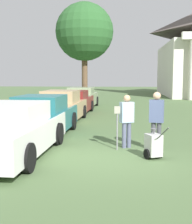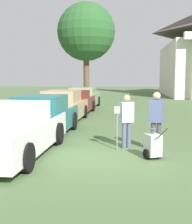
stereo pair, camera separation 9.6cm
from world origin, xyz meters
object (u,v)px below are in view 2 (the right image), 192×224
object	(u,v)px
parking_meter	(117,120)
person_worker	(127,118)
person_supervisor	(156,117)
parked_car_white	(15,131)
parked_car_teal	(43,117)
parked_car_maroon	(74,103)
parked_car_tan	(63,107)
equipment_cart	(153,145)
parked_car_sage	(83,98)

from	to	relation	value
parking_meter	person_worker	xyz separation A→B (m)	(0.29, 0.31, 0.01)
person_supervisor	person_worker	bearing A→B (deg)	-3.84
parked_car_white	parked_car_teal	bearing A→B (deg)	91.18
parked_car_maroon	parked_car_tan	bearing A→B (deg)	-88.82
parked_car_teal	person_supervisor	distance (m)	4.55
person_supervisor	equipment_cart	xyz separation A→B (m)	(-0.16, -0.96, -0.65)
parked_car_maroon	person_worker	size ratio (longest dim) A/B	3.14
parked_car_maroon	parked_car_sage	world-z (taller)	parked_car_sage
person_worker	parked_car_sage	bearing A→B (deg)	-103.01
parked_car_white	parked_car_sage	xyz separation A→B (m)	(0.00, 13.90, -0.01)
parking_meter	equipment_cart	xyz separation A→B (m)	(1.03, -0.95, -0.56)
parked_car_maroon	equipment_cart	size ratio (longest dim) A/B	5.32
parked_car_teal	parked_car_tan	world-z (taller)	parked_car_tan
parked_car_sage	person_supervisor	distance (m)	13.56
parking_meter	parked_car_sage	bearing A→B (deg)	102.61
person_worker	equipment_cart	distance (m)	1.57
parked_car_white	parked_car_sage	bearing A→B (deg)	91.18
parked_car_teal	equipment_cart	world-z (taller)	parked_car_teal
parked_car_white	parked_car_maroon	size ratio (longest dim) A/B	0.96
parked_car_teal	parked_car_white	bearing A→B (deg)	-88.82
parked_car_maroon	parking_meter	size ratio (longest dim) A/B	3.91
parked_car_white	parked_car_maroon	xyz separation A→B (m)	(0.00, 9.90, -0.03)
parked_car_teal	person_supervisor	world-z (taller)	person_supervisor
person_worker	equipment_cart	size ratio (longest dim) A/B	1.69
parked_car_maroon	equipment_cart	world-z (taller)	parked_car_maroon
equipment_cart	parked_car_white	bearing A→B (deg)	156.68
parked_car_teal	person_worker	size ratio (longest dim) A/B	2.92
parked_car_white	parking_meter	world-z (taller)	parked_car_white
parked_car_white	parked_car_teal	size ratio (longest dim) A/B	1.04
parked_car_maroon	person_worker	bearing A→B (deg)	-68.55
parked_car_tan	parked_car_teal	bearing A→B (deg)	-88.82
parked_car_sage	person_supervisor	bearing A→B (deg)	-71.28
parked_car_teal	equipment_cart	size ratio (longest dim) A/B	4.94
parking_meter	person_supervisor	world-z (taller)	person_supervisor
parked_car_white	person_worker	distance (m)	3.44
parked_car_white	person_worker	xyz separation A→B (m)	(3.19, 1.28, 0.25)
parked_car_white	parked_car_sage	distance (m)	13.90
parking_meter	equipment_cart	size ratio (longest dim) A/B	1.36
parking_meter	equipment_cart	distance (m)	1.51
parked_car_teal	person_worker	bearing A→B (deg)	-26.54
parked_car_tan	person_supervisor	bearing A→B (deg)	-53.12
parked_car_white	parking_meter	distance (m)	3.06
parked_car_tan	parked_car_sage	world-z (taller)	parked_car_tan
person_worker	equipment_cart	bearing A→B (deg)	93.18
parked_car_maroon	equipment_cart	xyz separation A→B (m)	(3.92, -9.89, -0.29)
parked_car_teal	parked_car_maroon	world-z (taller)	parked_car_teal
parked_car_teal	parked_car_tan	bearing A→B (deg)	91.18
person_worker	parked_car_maroon	bearing A→B (deg)	-96.90
parked_car_maroon	parked_car_sage	size ratio (longest dim) A/B	1.07
parking_meter	person_worker	size ratio (longest dim) A/B	0.80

